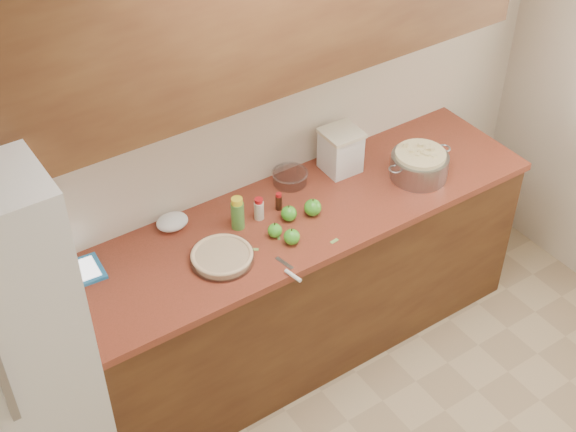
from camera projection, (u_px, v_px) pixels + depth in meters
room_shell at (533, 370)px, 2.62m from camera, size 3.60×3.60×3.60m
counter_run at (284, 288)px, 4.10m from camera, size 2.64×0.68×0.92m
upper_cabinets at (262, 4)px, 3.25m from camera, size 2.60×0.34×0.70m
pie at (222, 257)px, 3.57m from camera, size 0.29×0.29×0.05m
colander at (419, 165)px, 4.03m from camera, size 0.39×0.29×0.15m
flour_canister at (341, 150)px, 4.04m from camera, size 0.19×0.19×0.23m
tablet at (75, 274)px, 3.50m from camera, size 0.25×0.20×0.02m
paring_knife at (292, 274)px, 3.50m from camera, size 0.06×0.19×0.02m
lemon_bottle at (238, 214)px, 3.71m from camera, size 0.06×0.06×0.17m
cinnamon_shaker at (259, 209)px, 3.78m from camera, size 0.05×0.05×0.12m
vanilla_bottle at (279, 202)px, 3.84m from camera, size 0.03×0.03×0.09m
mixing_bowl at (290, 177)px, 4.00m from camera, size 0.18×0.18×0.07m
paper_towel at (172, 222)px, 3.74m from camera, size 0.18×0.16×0.06m
apple_left at (275, 230)px, 3.69m from camera, size 0.07×0.07×0.08m
apple_center at (289, 213)px, 3.78m from camera, size 0.08×0.08×0.09m
apple_front at (292, 237)px, 3.65m from camera, size 0.08×0.08×0.09m
apple_extra at (313, 208)px, 3.81m from camera, size 0.08×0.08×0.10m
peel_a at (334, 241)px, 3.68m from camera, size 0.04×0.02×0.00m
peel_b at (279, 238)px, 3.70m from camera, size 0.03×0.03×0.00m
peel_c at (254, 249)px, 3.64m from camera, size 0.04×0.04×0.00m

